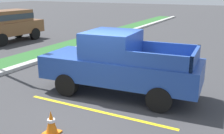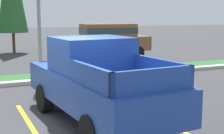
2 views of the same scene
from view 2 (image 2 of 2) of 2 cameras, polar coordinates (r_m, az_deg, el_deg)
The scene contains 7 objects.
ground_plane at distance 8.30m, azimuth -9.70°, elevation -9.69°, with size 120.00×120.00×0.00m, color #38383A.
parking_line_near at distance 7.89m, azimuth -13.28°, elevation -10.78°, with size 0.12×4.80×0.01m, color yellow.
parking_line_far at distance 8.95m, azimuth 6.77°, elevation -8.18°, with size 0.12×4.80×0.01m, color yellow.
curb_strip at distance 13.02m, azimuth -15.32°, elevation -2.65°, with size 56.00×0.40×0.15m, color #B2B2AD.
grass_median at distance 14.10m, azimuth -16.03°, elevation -1.99°, with size 56.00×1.80×0.06m, color #2D662D.
pickup_truck_main at distance 8.07m, azimuth -2.79°, elevation -2.45°, with size 2.27×5.35×2.10m.
suv_distant at distance 19.80m, azimuth -0.45°, elevation 4.99°, with size 4.67×2.11×2.10m.
Camera 2 is at (-1.93, -7.62, 2.65)m, focal length 52.93 mm.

